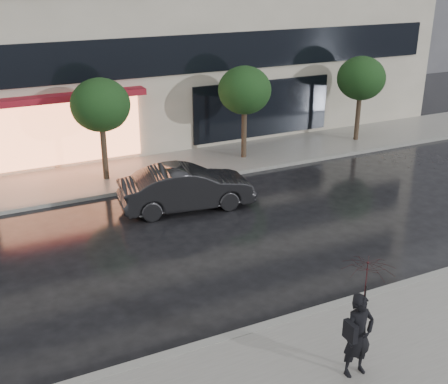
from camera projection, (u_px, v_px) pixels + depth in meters
ground at (321, 286)px, 14.61m from camera, size 120.00×120.00×0.00m
sidewalk_near at (411, 357)px, 11.88m from camera, size 60.00×4.50×0.12m
sidewalk_far at (177, 166)px, 23.13m from camera, size 60.00×3.50×0.12m
curb_near at (345, 303)px, 13.75m from camera, size 60.00×0.25×0.14m
curb_far at (193, 180)px, 21.67m from camera, size 60.00×0.25×0.14m
tree_mid_west at (102, 107)px, 20.68m from camera, size 2.20×2.20×3.99m
tree_mid_east at (246, 92)px, 23.11m from camera, size 2.20×2.20×3.99m
tree_far_east at (362, 80)px, 25.55m from camera, size 2.20×2.20×3.99m
parked_car at (186, 188)px, 19.05m from camera, size 4.69×2.11×1.49m
pedestrian_with_umbrella at (364, 301)px, 10.72m from camera, size 1.03×1.05×2.56m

